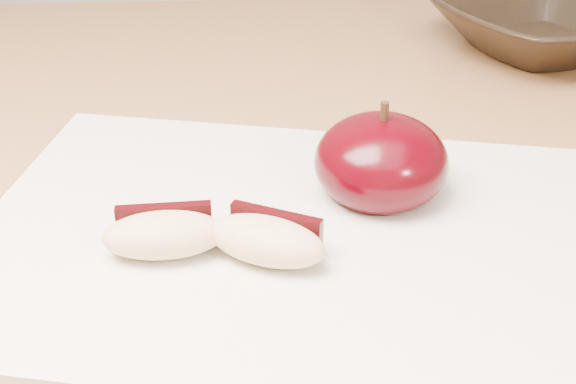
{
  "coord_description": "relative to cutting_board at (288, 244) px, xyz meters",
  "views": [
    {
      "loc": [
        0.04,
        0.06,
        1.14
      ],
      "look_at": [
        0.05,
        0.4,
        0.94
      ],
      "focal_mm": 50.0,
      "sensor_mm": 36.0,
      "label": 1
    }
  ],
  "objects": [
    {
      "name": "back_cabinet",
      "position": [
        -0.05,
        0.8,
        -0.44
      ],
      "size": [
        2.4,
        0.62,
        0.94
      ],
      "color": "silver",
      "rests_on": "ground"
    },
    {
      "name": "cutting_board",
      "position": [
        0.0,
        0.0,
        0.0
      ],
      "size": [
        0.36,
        0.3,
        0.01
      ],
      "primitive_type": "cube",
      "rotation": [
        0.0,
        0.0,
        -0.21
      ],
      "color": "silver",
      "rests_on": "island_counter"
    },
    {
      "name": "apple_half",
      "position": [
        0.05,
        0.04,
        0.02
      ],
      "size": [
        0.09,
        0.09,
        0.06
      ],
      "rotation": [
        0.0,
        0.0,
        -0.27
      ],
      "color": "black",
      "rests_on": "cutting_board"
    },
    {
      "name": "apple_wedge_a",
      "position": [
        -0.06,
        -0.01,
        0.02
      ],
      "size": [
        0.06,
        0.03,
        0.02
      ],
      "rotation": [
        0.0,
        0.0,
        0.06
      ],
      "color": "#D1B684",
      "rests_on": "cutting_board"
    },
    {
      "name": "apple_wedge_b",
      "position": [
        -0.01,
        -0.02,
        0.02
      ],
      "size": [
        0.07,
        0.05,
        0.02
      ],
      "rotation": [
        0.0,
        0.0,
        -0.44
      ],
      "color": "#D1B684",
      "rests_on": "cutting_board"
    },
    {
      "name": "bowl",
      "position": [
        0.22,
        0.28,
        0.02
      ],
      "size": [
        0.23,
        0.23,
        0.04
      ],
      "primitive_type": "imported",
      "rotation": [
        0.0,
        0.0,
        0.4
      ],
      "color": "black",
      "rests_on": "island_counter"
    }
  ]
}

